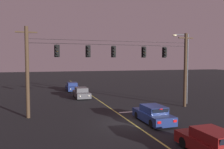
# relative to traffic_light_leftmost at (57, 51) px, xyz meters

# --- Properties ---
(ground_plane) EXTENTS (180.00, 180.00, 0.00)m
(ground_plane) POSITION_rel_traffic_light_leftmost_xyz_m (5.47, -4.26, -5.87)
(ground_plane) COLOR black
(lane_centre_stripe) EXTENTS (0.14, 60.00, 0.01)m
(lane_centre_stripe) POSITION_rel_traffic_light_leftmost_xyz_m (5.47, 6.02, -5.87)
(lane_centre_stripe) COLOR #D1C64C
(lane_centre_stripe) RESTS_ON ground
(stop_bar_paint) EXTENTS (3.40, 0.36, 0.01)m
(stop_bar_paint) POSITION_rel_traffic_light_leftmost_xyz_m (7.37, -0.58, -5.87)
(stop_bar_paint) COLOR silver
(stop_bar_paint) RESTS_ON ground
(signal_span_assembly) EXTENTS (17.82, 0.32, 7.93)m
(signal_span_assembly) POSITION_rel_traffic_light_leftmost_xyz_m (5.47, 0.02, -1.76)
(signal_span_assembly) COLOR #423021
(signal_span_assembly) RESTS_ON ground
(traffic_light_leftmost) EXTENTS (0.48, 0.41, 1.22)m
(traffic_light_leftmost) POSITION_rel_traffic_light_leftmost_xyz_m (0.00, 0.00, 0.00)
(traffic_light_leftmost) COLOR black
(traffic_light_left_inner) EXTENTS (0.48, 0.41, 1.22)m
(traffic_light_left_inner) POSITION_rel_traffic_light_leftmost_xyz_m (2.84, 0.00, 0.00)
(traffic_light_left_inner) COLOR black
(traffic_light_centre) EXTENTS (0.48, 0.41, 1.22)m
(traffic_light_centre) POSITION_rel_traffic_light_leftmost_xyz_m (5.35, 0.00, 0.00)
(traffic_light_centre) COLOR black
(traffic_light_right_inner) EXTENTS (0.48, 0.41, 1.22)m
(traffic_light_right_inner) POSITION_rel_traffic_light_leftmost_xyz_m (8.58, 0.00, 0.00)
(traffic_light_right_inner) COLOR black
(traffic_light_rightmost) EXTENTS (0.48, 0.41, 1.22)m
(traffic_light_rightmost) POSITION_rel_traffic_light_leftmost_xyz_m (10.95, 0.00, 0.00)
(traffic_light_rightmost) COLOR black
(car_waiting_near_lane) EXTENTS (1.80, 4.33, 1.39)m
(car_waiting_near_lane) POSITION_rel_traffic_light_leftmost_xyz_m (7.17, -4.59, -5.23)
(car_waiting_near_lane) COLOR navy
(car_waiting_near_lane) RESTS_ON ground
(car_oncoming_lead) EXTENTS (1.80, 4.42, 1.39)m
(car_oncoming_lead) POSITION_rel_traffic_light_leftmost_xyz_m (3.74, 9.11, -5.23)
(car_oncoming_lead) COLOR #4C4C51
(car_oncoming_lead) RESTS_ON ground
(car_oncoming_trailing) EXTENTS (1.80, 4.42, 1.39)m
(car_oncoming_trailing) POSITION_rel_traffic_light_leftmost_xyz_m (3.50, 16.60, -5.23)
(car_oncoming_trailing) COLOR navy
(car_oncoming_trailing) RESTS_ON ground
(car_waiting_second_near) EXTENTS (1.80, 4.33, 1.39)m
(car_waiting_second_near) POSITION_rel_traffic_light_leftmost_xyz_m (7.09, -11.25, -5.23)
(car_waiting_second_near) COLOR maroon
(car_waiting_second_near) RESTS_ON ground
(street_lamp_corner) EXTENTS (2.11, 0.30, 8.05)m
(street_lamp_corner) POSITION_rel_traffic_light_leftmost_xyz_m (14.40, 1.34, -1.04)
(street_lamp_corner) COLOR #4C4F54
(street_lamp_corner) RESTS_ON ground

